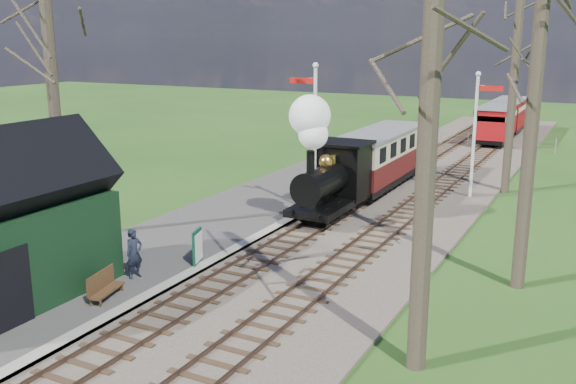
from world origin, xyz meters
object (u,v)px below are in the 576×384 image
at_px(semaphore_near, 313,129).
at_px(red_carriage_b, 509,115).
at_px(semaphore_far, 477,126).
at_px(sign_board, 198,247).
at_px(red_carriage_a, 496,123).
at_px(coach, 380,156).
at_px(locomotive, 329,165).
at_px(bench, 103,285).
at_px(person, 134,253).

relative_size(semaphore_near, red_carriage_b, 1.24).
height_order(semaphore_far, sign_board, semaphore_far).
distance_m(semaphore_far, sign_board, 14.58).
relative_size(semaphore_far, red_carriage_a, 1.14).
distance_m(coach, sign_board, 13.13).
height_order(locomotive, coach, locomotive).
bearing_deg(coach, bench, -97.39).
height_order(coach, red_carriage_a, coach).
xyz_separation_m(locomotive, coach, (0.01, 6.07, -0.61)).
bearing_deg(sign_board, semaphore_near, 84.74).
bearing_deg(sign_board, person, -116.77).
height_order(semaphore_far, red_carriage_b, semaphore_far).
relative_size(sign_board, bench, 0.80).
distance_m(semaphore_far, bench, 18.02).
height_order(red_carriage_a, red_carriage_b, same).
relative_size(semaphore_near, bench, 4.55).
relative_size(coach, red_carriage_b, 1.57).
bearing_deg(coach, red_carriage_a, 80.67).
bearing_deg(semaphore_far, locomotive, -125.41).
bearing_deg(person, locomotive, 1.43).
xyz_separation_m(semaphore_near, locomotive, (0.76, -0.17, -1.36)).
relative_size(red_carriage_a, person, 3.35).
xyz_separation_m(red_carriage_b, bench, (-4.74, -37.80, -0.93)).
bearing_deg(locomotive, semaphore_near, 167.43).
height_order(coach, sign_board, coach).
distance_m(red_carriage_a, bench, 32.66).
bearing_deg(person, semaphore_far, -7.83).
bearing_deg(sign_board, red_carriage_b, 83.32).
bearing_deg(sign_board, semaphore_far, 66.16).
height_order(locomotive, red_carriage_b, locomotive).
xyz_separation_m(sign_board, bench, (-0.71, -3.45, -0.20)).
distance_m(semaphore_near, sign_board, 7.71).
bearing_deg(person, red_carriage_b, 8.57).
xyz_separation_m(semaphore_near, coach, (0.77, 5.90, -1.97)).
height_order(semaphore_far, bench, semaphore_far).
xyz_separation_m(semaphore_far, sign_board, (-5.80, -13.12, -2.60)).
xyz_separation_m(coach, red_carriage_b, (2.60, 21.33, -0.17)).
height_order(red_carriage_b, person, red_carriage_b).
height_order(semaphore_near, locomotive, semaphore_near).
xyz_separation_m(locomotive, red_carriage_b, (2.61, 27.40, -0.78)).
distance_m(semaphore_far, red_carriage_b, 21.39).
bearing_deg(red_carriage_b, semaphore_far, -85.22).
bearing_deg(sign_board, coach, 83.75).
height_order(semaphore_near, person, semaphore_near).
xyz_separation_m(semaphore_near, semaphore_far, (5.14, 6.00, -0.27)).
bearing_deg(bench, semaphore_far, 68.56).
xyz_separation_m(semaphore_near, person, (-1.60, -8.99, -2.67)).
relative_size(semaphore_far, sign_board, 5.22).
bearing_deg(locomotive, red_carriage_b, 84.55).
relative_size(semaphore_near, person, 4.14).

